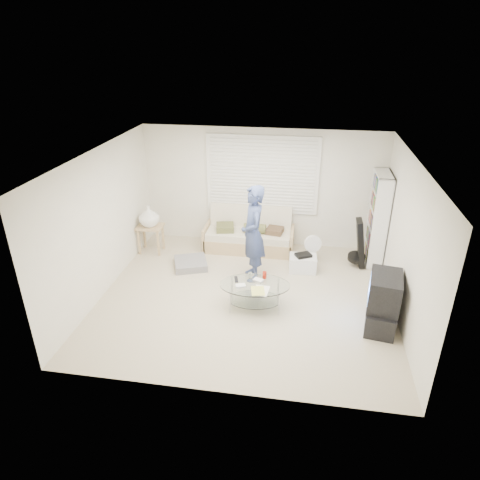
% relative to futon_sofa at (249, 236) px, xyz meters
% --- Properties ---
extents(ground, '(5.00, 5.00, 0.00)m').
position_rel_futon_sofa_xyz_m(ground, '(0.21, -1.87, -0.30)').
color(ground, '#C0B395').
rests_on(ground, ground).
extents(room_shell, '(5.02, 4.52, 2.51)m').
position_rel_futon_sofa_xyz_m(room_shell, '(0.21, -1.39, 1.33)').
color(room_shell, white).
rests_on(room_shell, ground).
extents(window_blinds, '(2.32, 0.08, 1.62)m').
position_rel_futon_sofa_xyz_m(window_blinds, '(0.21, 0.33, 1.25)').
color(window_blinds, silver).
rests_on(window_blinds, ground).
extents(futon_sofa, '(1.87, 0.75, 0.91)m').
position_rel_futon_sofa_xyz_m(futon_sofa, '(0.00, 0.00, 0.00)').
color(futon_sofa, tan).
rests_on(futon_sofa, ground).
extents(grey_floor_pillow, '(0.78, 0.78, 0.14)m').
position_rel_futon_sofa_xyz_m(grey_floor_pillow, '(-1.03, -0.97, -0.23)').
color(grey_floor_pillow, gray).
rests_on(grey_floor_pillow, ground).
extents(side_table, '(0.52, 0.42, 1.03)m').
position_rel_futon_sofa_xyz_m(side_table, '(-2.01, -0.45, 0.46)').
color(side_table, tan).
rests_on(side_table, ground).
extents(bookshelf, '(0.29, 0.78, 1.84)m').
position_rel_futon_sofa_xyz_m(bookshelf, '(2.53, -0.14, 0.62)').
color(bookshelf, white).
rests_on(bookshelf, ground).
extents(guitar_case, '(0.35, 0.36, 0.96)m').
position_rel_futon_sofa_xyz_m(guitar_case, '(2.23, -0.40, 0.13)').
color(guitar_case, black).
rests_on(guitar_case, ground).
extents(floor_fan, '(0.36, 0.24, 0.59)m').
position_rel_futon_sofa_xyz_m(floor_fan, '(1.34, -0.37, 0.04)').
color(floor_fan, white).
rests_on(floor_fan, ground).
extents(storage_bin, '(0.53, 0.39, 0.36)m').
position_rel_futon_sofa_xyz_m(storage_bin, '(1.16, -0.77, -0.14)').
color(storage_bin, white).
rests_on(storage_bin, ground).
extents(tv_unit, '(0.57, 0.89, 0.90)m').
position_rel_futon_sofa_xyz_m(tv_unit, '(2.41, -2.34, 0.14)').
color(tv_unit, black).
rests_on(tv_unit, ground).
extents(coffee_table, '(1.23, 0.86, 0.55)m').
position_rel_futon_sofa_xyz_m(coffee_table, '(0.40, -2.13, 0.05)').
color(coffee_table, silver).
rests_on(coffee_table, ground).
extents(standing_person, '(0.62, 0.77, 1.81)m').
position_rel_futon_sofa_xyz_m(standing_person, '(0.24, -1.19, 0.61)').
color(standing_person, navy).
rests_on(standing_person, ground).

